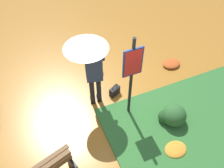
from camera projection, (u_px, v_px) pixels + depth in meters
name	position (u px, v px, depth m)	size (l,w,h in m)	color
ground_plane	(103.00, 103.00, 6.26)	(18.00, 18.00, 0.00)	#9E6623
grass_verge	(223.00, 142.00, 5.45)	(4.80, 4.00, 0.05)	#2D662D
person_with_umbrella	(90.00, 58.00, 5.13)	(0.96, 0.96, 2.04)	black
info_sign_post	(132.00, 71.00, 4.99)	(0.44, 0.07, 2.30)	black
handbag	(115.00, 91.00, 6.37)	(0.33, 0.26, 0.37)	black
shrub_cluster	(172.00, 116.00, 5.69)	(0.64, 0.58, 0.52)	#285628
leaf_pile_near_person	(171.00, 64.00, 7.19)	(0.54, 0.43, 0.12)	#B74C1E
leaf_pile_by_bench	(176.00, 149.00, 5.30)	(0.52, 0.41, 0.11)	#C68428
leaf_pile_far_path	(95.00, 73.00, 6.93)	(0.47, 0.38, 0.10)	#B74C1E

